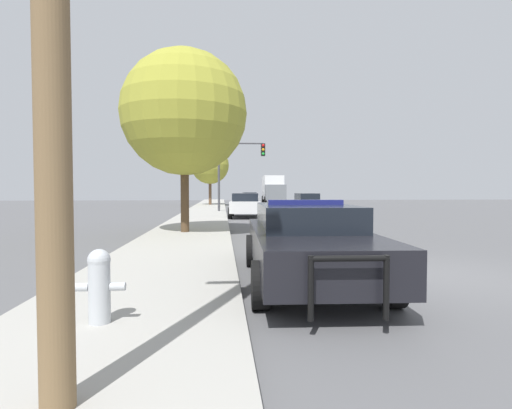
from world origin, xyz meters
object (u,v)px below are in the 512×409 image
police_car (307,240)px  tree_sidewalk_near (184,113)px  traffic_light (238,162)px  car_background_oncoming (307,202)px  fire_hydrant (99,284)px  car_background_distant (249,197)px  car_background_midblock (245,205)px  box_truck (273,189)px  tree_sidewalk_far (210,165)px

police_car → tree_sidewalk_near: 8.94m
tree_sidewalk_near → traffic_light: bearing=80.0°
car_background_oncoming → police_car: bearing=76.7°
police_car → traffic_light: bearing=-86.7°
fire_hydrant → car_background_distant: 46.98m
police_car → car_background_midblock: bearing=-87.3°
box_truck → tree_sidewalk_far: tree_sidewalk_far is taller
tree_sidewalk_far → tree_sidewalk_near: bearing=-90.3°
fire_hydrant → tree_sidewalk_far: 36.34m
car_background_midblock → box_truck: 26.64m
tree_sidewalk_far → car_background_midblock: bearing=-81.2°
police_car → tree_sidewalk_far: size_ratio=0.89×
police_car → traffic_light: (-0.41, 21.68, 2.91)m
car_background_distant → tree_sidewalk_near: tree_sidewalk_near is taller
fire_hydrant → box_truck: (7.86, 45.38, 1.19)m
fire_hydrant → car_background_distant: car_background_distant is taller
fire_hydrant → traffic_light: size_ratio=0.17×
police_car → fire_hydrant: police_car is taller
traffic_light → car_background_distant: traffic_light is taller
box_truck → fire_hydrant: bearing=82.4°
box_truck → tree_sidewalk_near: size_ratio=1.17×
fire_hydrant → car_background_oncoming: bearing=72.5°
fire_hydrant → traffic_light: (2.54, 24.07, 3.08)m
tree_sidewalk_near → car_background_midblock: bearing=73.4°
fire_hydrant → car_background_midblock: bearing=81.7°
police_car → tree_sidewalk_far: (-2.75, 33.78, 3.39)m
car_background_distant → car_background_midblock: car_background_midblock is taller
car_background_oncoming → tree_sidewalk_near: 16.85m
box_truck → tree_sidewalk_near: (-7.79, -35.38, 2.67)m
police_car → box_truck: bearing=-94.3°
traffic_light → tree_sidewalk_far: tree_sidewalk_far is taller
traffic_light → tree_sidewalk_far: size_ratio=0.84×
fire_hydrant → car_background_midblock: (2.81, 19.23, 0.18)m
car_background_oncoming → box_truck: 20.88m
traffic_light → tree_sidewalk_near: 14.31m
car_background_distant → traffic_light: bearing=-98.9°
police_car → tree_sidewalk_near: bearing=-67.0°
police_car → tree_sidewalk_near: (-2.89, 7.61, 3.69)m
car_background_distant → tree_sidewalk_far: size_ratio=0.73×
traffic_light → box_truck: bearing=76.0°
traffic_light → tree_sidewalk_near: (-2.48, -14.07, 0.78)m
fire_hydrant → tree_sidewalk_near: bearing=89.6°
car_background_distant → tree_sidewalk_far: tree_sidewalk_far is taller
traffic_light → car_background_oncoming: size_ratio=1.14×
police_car → car_background_midblock: (-0.14, 16.85, 0.01)m
car_background_oncoming → box_truck: box_truck is taller
police_car → car_background_midblock: police_car is taller
box_truck → tree_sidewalk_far: size_ratio=1.30×
traffic_light → tree_sidewalk_far: bearing=100.9°
car_background_distant → tree_sidewalk_far: (-4.73, -10.55, 3.44)m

